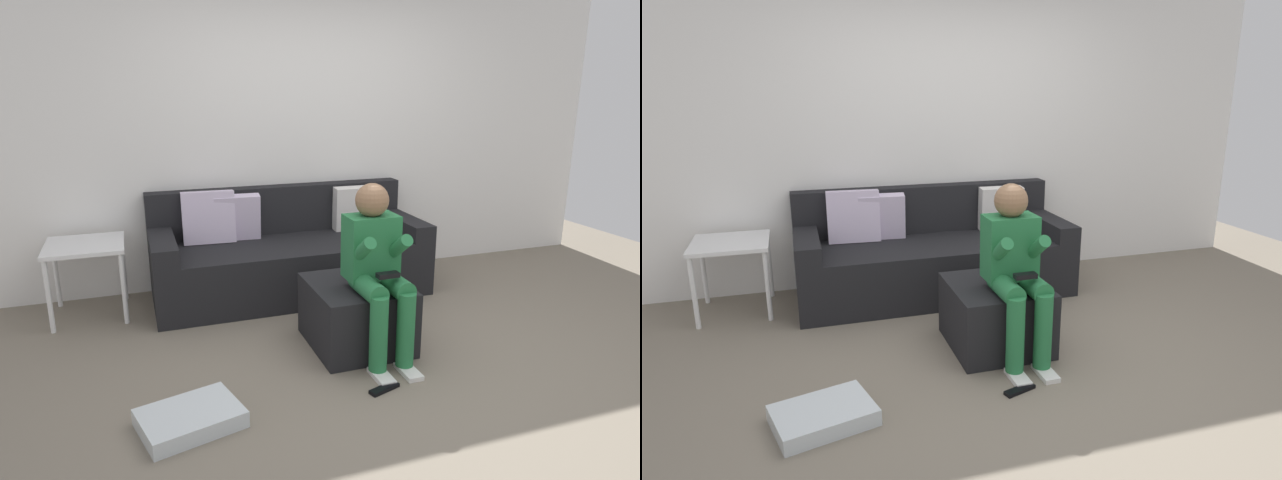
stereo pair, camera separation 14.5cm
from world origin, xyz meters
The scene contains 9 objects.
ground_plane centered at (0.00, 0.00, 0.00)m, with size 7.79×7.79×0.00m, color slate.
wall_back centered at (0.00, 1.97, 1.39)m, with size 5.99×0.10×2.78m, color white.
couch_sectional centered at (-0.29, 1.54, 0.32)m, with size 2.26×0.88×0.89m.
ottoman centered at (-0.13, 0.41, 0.22)m, with size 0.62×0.68×0.44m, color black.
person_seated centered at (-0.07, 0.22, 0.63)m, with size 0.33×0.62×1.13m.
storage_bin centered at (-1.32, -0.19, 0.05)m, with size 0.51×0.36×0.09m, color silver.
side_table centered at (-1.87, 1.55, 0.50)m, with size 0.56×0.58×0.57m.
remote_near_ottoman centered at (-0.21, -0.21, 0.01)m, with size 0.20×0.06×0.02m, color black.
remote_by_storage_bin centered at (-1.13, -0.29, 0.01)m, with size 0.18×0.04×0.02m, color black.
Camera 2 is at (-1.37, -2.84, 1.72)m, focal length 31.00 mm.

